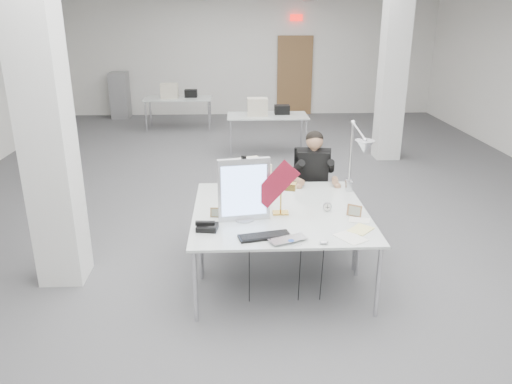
% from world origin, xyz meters
% --- Properties ---
extents(room_shell, '(10.04, 14.04, 3.24)m').
position_xyz_m(room_shell, '(0.04, 0.13, 1.69)').
color(room_shell, '#505052').
rests_on(room_shell, ground).
extents(desk_main, '(1.80, 0.90, 0.02)m').
position_xyz_m(desk_main, '(0.00, -2.50, 0.74)').
color(desk_main, silver).
rests_on(desk_main, room_shell).
extents(desk_second, '(1.80, 0.90, 0.02)m').
position_xyz_m(desk_second, '(0.00, -1.60, 0.74)').
color(desk_second, silver).
rests_on(desk_second, room_shell).
extents(bg_desk_a, '(1.60, 0.80, 0.02)m').
position_xyz_m(bg_desk_a, '(0.20, 3.00, 0.74)').
color(bg_desk_a, silver).
rests_on(bg_desk_a, room_shell).
extents(bg_desk_b, '(1.60, 0.80, 0.02)m').
position_xyz_m(bg_desk_b, '(-1.80, 5.20, 0.74)').
color(bg_desk_b, silver).
rests_on(bg_desk_b, room_shell).
extents(filing_cabinet, '(0.45, 0.55, 1.20)m').
position_xyz_m(filing_cabinet, '(-3.50, 6.65, 0.60)').
color(filing_cabinet, gray).
rests_on(filing_cabinet, room_shell).
extents(office_chair, '(0.65, 0.65, 1.15)m').
position_xyz_m(office_chair, '(0.52, -0.91, 0.58)').
color(office_chair, black).
rests_on(office_chair, room_shell).
extents(seated_person, '(0.51, 0.60, 0.80)m').
position_xyz_m(seated_person, '(0.52, -0.96, 0.90)').
color(seated_person, black).
rests_on(seated_person, office_chair).
extents(monitor, '(0.51, 0.13, 0.63)m').
position_xyz_m(monitor, '(-0.38, -2.29, 1.07)').
color(monitor, silver).
rests_on(monitor, desk_main).
extents(pennant, '(0.46, 0.13, 0.51)m').
position_xyz_m(pennant, '(-0.07, -2.32, 1.14)').
color(pennant, maroon).
rests_on(pennant, monitor).
extents(keyboard, '(0.50, 0.26, 0.02)m').
position_xyz_m(keyboard, '(-0.20, -2.71, 0.77)').
color(keyboard, black).
rests_on(keyboard, desk_main).
extents(laptop, '(0.41, 0.35, 0.03)m').
position_xyz_m(laptop, '(0.03, -2.85, 0.77)').
color(laptop, '#A7A8AC').
rests_on(laptop, desk_main).
extents(mouse, '(0.09, 0.07, 0.03)m').
position_xyz_m(mouse, '(0.32, -2.87, 0.77)').
color(mouse, silver).
rests_on(mouse, desk_main).
extents(bankers_lamp, '(0.32, 0.20, 0.33)m').
position_xyz_m(bankers_lamp, '(-0.00, -2.14, 0.92)').
color(bankers_lamp, gold).
rests_on(bankers_lamp, desk_main).
extents(desk_phone, '(0.22, 0.20, 0.05)m').
position_xyz_m(desk_phone, '(-0.73, -2.51, 0.78)').
color(desk_phone, black).
rests_on(desk_phone, desk_main).
extents(picture_frame_left, '(0.13, 0.04, 0.10)m').
position_xyz_m(picture_frame_left, '(-0.66, -2.20, 0.80)').
color(picture_frame_left, '#A07745').
rests_on(picture_frame_left, desk_main).
extents(picture_frame_right, '(0.15, 0.11, 0.12)m').
position_xyz_m(picture_frame_right, '(0.74, -2.24, 0.81)').
color(picture_frame_right, '#94643F').
rests_on(picture_frame_right, desk_main).
extents(desk_clock, '(0.10, 0.04, 0.09)m').
position_xyz_m(desk_clock, '(0.49, -2.09, 0.81)').
color(desk_clock, '#A2A2A6').
rests_on(desk_clock, desk_main).
extents(paper_stack_a, '(0.31, 0.34, 0.01)m').
position_xyz_m(paper_stack_a, '(0.59, -2.75, 0.76)').
color(paper_stack_a, white).
rests_on(paper_stack_a, desk_main).
extents(paper_stack_b, '(0.29, 0.29, 0.01)m').
position_xyz_m(paper_stack_b, '(0.72, -2.58, 0.76)').
color(paper_stack_b, '#F6ED93').
rests_on(paper_stack_b, desk_main).
extents(paper_stack_c, '(0.24, 0.20, 0.01)m').
position_xyz_m(paper_stack_c, '(0.77, -2.36, 0.76)').
color(paper_stack_c, white).
rests_on(paper_stack_c, desk_main).
extents(beige_monitor, '(0.54, 0.53, 0.40)m').
position_xyz_m(beige_monitor, '(-0.33, -1.61, 0.95)').
color(beige_monitor, beige).
rests_on(beige_monitor, desk_second).
extents(architect_lamp, '(0.30, 0.67, 0.84)m').
position_xyz_m(architect_lamp, '(0.85, -1.73, 1.17)').
color(architect_lamp, silver).
rests_on(architect_lamp, desk_second).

